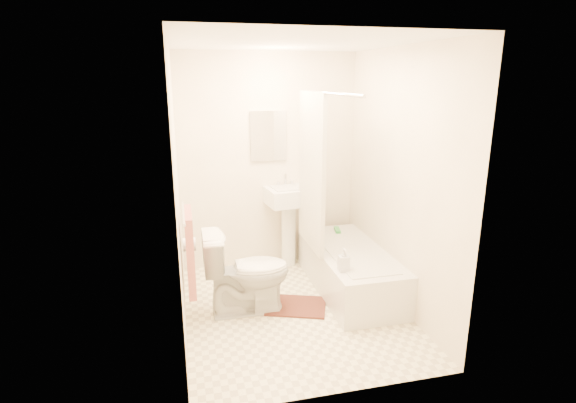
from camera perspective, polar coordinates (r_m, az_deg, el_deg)
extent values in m
plane|color=beige|center=(4.37, 0.79, -13.60)|extent=(2.40, 2.40, 0.00)
plane|color=white|center=(3.83, 0.93, 19.58)|extent=(2.40, 2.40, 0.00)
cube|color=beige|center=(5.08, -2.51, 4.97)|extent=(2.00, 0.02, 2.40)
cube|color=beige|center=(3.82, -13.85, 0.98)|extent=(0.02, 2.40, 2.40)
cube|color=beige|center=(4.29, 13.93, 2.54)|extent=(0.02, 2.40, 2.40)
cube|color=white|center=(5.01, -2.51, 8.30)|extent=(0.40, 0.03, 0.55)
cylinder|color=silver|center=(4.00, 4.82, 13.62)|extent=(0.03, 1.70, 0.03)
cube|color=silver|center=(4.48, 2.99, 3.79)|extent=(0.04, 0.80, 1.55)
cylinder|color=silver|center=(3.60, -13.11, -1.49)|extent=(0.02, 0.60, 0.02)
cube|color=#CC7266|center=(3.71, -12.34, -6.20)|extent=(0.06, 0.45, 0.66)
cylinder|color=white|center=(4.08, -12.42, -5.36)|extent=(0.11, 0.12, 0.12)
imported|color=silver|center=(4.21, -5.27, -8.92)|extent=(0.80, 0.45, 0.78)
cube|color=#4B2B20|center=(4.42, 1.05, -13.13)|extent=(0.67, 0.58, 0.02)
imported|color=silver|center=(4.11, 7.10, -7.35)|extent=(0.10, 0.10, 0.21)
cube|color=green|center=(5.13, 6.28, -3.65)|extent=(0.09, 0.19, 0.04)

